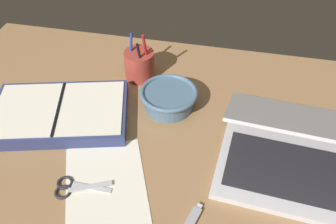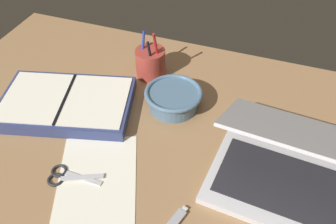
# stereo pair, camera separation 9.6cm
# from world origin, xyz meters

# --- Properties ---
(desk_top) EXTENTS (1.40, 1.00, 0.02)m
(desk_top) POSITION_xyz_m (0.00, 0.00, 0.01)
(desk_top) COLOR #936D47
(desk_top) RESTS_ON ground
(laptop) EXTENTS (0.37, 0.32, 0.18)m
(laptop) POSITION_xyz_m (0.34, 0.01, 0.07)
(laptop) COLOR silver
(laptop) RESTS_ON desk_top
(bowl) EXTENTS (0.16, 0.16, 0.06)m
(bowl) POSITION_xyz_m (0.00, 0.17, 0.05)
(bowl) COLOR slate
(bowl) RESTS_ON desk_top
(pen_cup) EXTENTS (0.09, 0.09, 0.17)m
(pen_cup) POSITION_xyz_m (-0.12, 0.29, 0.07)
(pen_cup) COLOR #9E382D
(pen_cup) RESTS_ON desk_top
(planner) EXTENTS (0.41, 0.32, 0.04)m
(planner) POSITION_xyz_m (-0.28, 0.06, 0.04)
(planner) COLOR navy
(planner) RESTS_ON desk_top
(scissors) EXTENTS (0.13, 0.07, 0.01)m
(scissors) POSITION_xyz_m (-0.17, -0.16, 0.02)
(scissors) COLOR #B7B7BC
(scissors) RESTS_ON desk_top
(paper_sheet_front) EXTENTS (0.28, 0.34, 0.00)m
(paper_sheet_front) POSITION_xyz_m (-0.08, -0.15, 0.02)
(paper_sheet_front) COLOR silver
(paper_sheet_front) RESTS_ON desk_top
(usb_drive) EXTENTS (0.04, 0.07, 0.01)m
(usb_drive) POSITION_xyz_m (0.13, -0.18, 0.02)
(usb_drive) COLOR #99999E
(usb_drive) RESTS_ON desk_top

